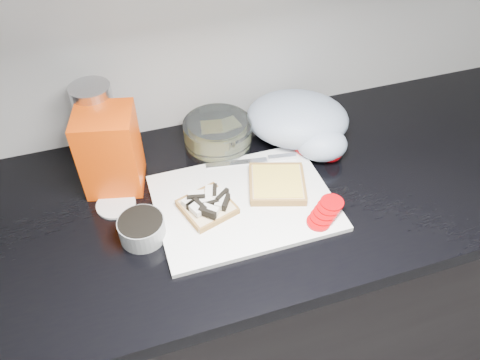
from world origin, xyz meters
name	(u,v)px	position (x,y,z in m)	size (l,w,h in m)	color
base_cabinet	(231,302)	(0.00, 1.20, 0.43)	(3.50, 0.60, 0.86)	black
countertop	(229,200)	(0.00, 1.20, 0.88)	(3.50, 0.64, 0.04)	black
cutting_board	(244,202)	(0.02, 1.16, 0.91)	(0.40, 0.30, 0.01)	white
bread_left	(207,205)	(-0.06, 1.16, 0.92)	(0.14, 0.14, 0.03)	beige
bread_right	(277,184)	(0.11, 1.18, 0.92)	(0.17, 0.17, 0.02)	beige
tomato_slices	(325,212)	(0.18, 1.06, 0.92)	(0.11, 0.09, 0.02)	#B20409
knife	(263,159)	(0.11, 1.28, 0.92)	(0.23, 0.05, 0.01)	silver
seed_tub	(142,228)	(-0.21, 1.14, 0.93)	(0.10, 0.10, 0.05)	gray
tub_lid	(116,205)	(-0.26, 1.25, 0.90)	(0.09, 0.09, 0.01)	silver
glass_bowl	(218,134)	(0.03, 1.38, 0.94)	(0.18, 0.18, 0.07)	silver
bread_bag	(110,150)	(-0.24, 1.32, 1.00)	(0.13, 0.12, 0.20)	#F72804
steel_canister	(99,127)	(-0.26, 1.41, 1.01)	(0.09, 0.09, 0.22)	#B6B6BB
grocery_bag	(301,122)	(0.24, 1.34, 0.96)	(0.33, 0.32, 0.12)	#ACBCD4
whole_tomatoes	(318,147)	(0.25, 1.26, 0.93)	(0.11, 0.11, 0.06)	#B20409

